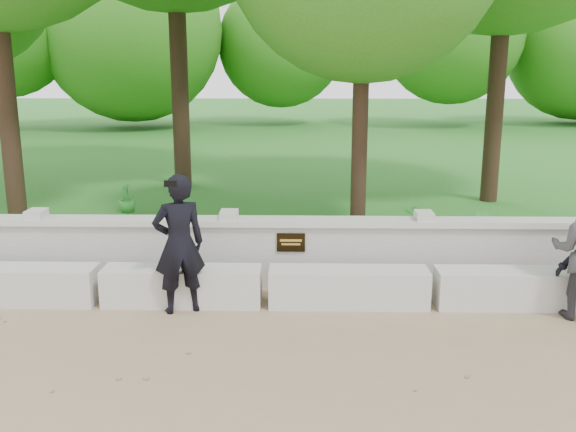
% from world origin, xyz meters
% --- Properties ---
extents(ground, '(80.00, 80.00, 0.00)m').
position_xyz_m(ground, '(0.00, 0.00, 0.00)').
color(ground, '#8D7856').
rests_on(ground, ground).
extents(lawn, '(40.00, 22.00, 0.25)m').
position_xyz_m(lawn, '(0.00, 14.00, 0.12)').
color(lawn, '#22641F').
rests_on(lawn, ground).
extents(concrete_bench, '(11.90, 0.45, 0.45)m').
position_xyz_m(concrete_bench, '(0.00, 1.90, 0.22)').
color(concrete_bench, beige).
rests_on(concrete_bench, ground).
extents(parapet_wall, '(12.50, 0.35, 0.90)m').
position_xyz_m(parapet_wall, '(0.00, 2.60, 0.46)').
color(parapet_wall, beige).
rests_on(parapet_wall, ground).
extents(man_main, '(0.70, 0.66, 1.64)m').
position_xyz_m(man_main, '(-0.97, 1.66, 0.82)').
color(man_main, black).
rests_on(man_main, ground).
extents(shrub_b, '(0.38, 0.38, 0.55)m').
position_xyz_m(shrub_b, '(2.99, 3.43, 0.52)').
color(shrub_b, '#308D32').
rests_on(shrub_b, lawn).
extents(shrub_c, '(0.71, 0.68, 0.62)m').
position_xyz_m(shrub_c, '(2.13, 3.30, 0.56)').
color(shrub_c, '#308D32').
rests_on(shrub_c, lawn).
extents(shrub_d, '(0.37, 0.39, 0.54)m').
position_xyz_m(shrub_d, '(-2.68, 5.74, 0.52)').
color(shrub_d, '#308D32').
rests_on(shrub_d, lawn).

